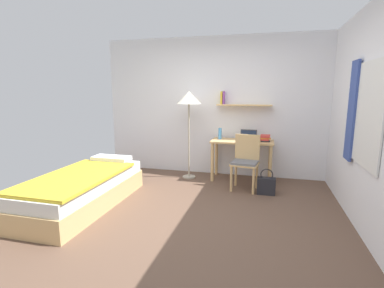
{
  "coord_description": "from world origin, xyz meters",
  "views": [
    {
      "loc": [
        0.93,
        -3.4,
        1.6
      ],
      "look_at": [
        -0.1,
        0.51,
        0.85
      ],
      "focal_mm": 26.74,
      "sensor_mm": 36.0,
      "label": 1
    }
  ],
  "objects": [
    {
      "name": "desk",
      "position": [
        0.52,
        1.7,
        0.59
      ],
      "size": [
        1.09,
        0.52,
        0.73
      ],
      "color": "tan",
      "rests_on": "ground_plane"
    },
    {
      "name": "bed",
      "position": [
        -1.53,
        -0.08,
        0.24
      ],
      "size": [
        0.9,
        2.04,
        0.54
      ],
      "color": "tan",
      "rests_on": "ground_plane"
    },
    {
      "name": "book_stack",
      "position": [
        0.92,
        1.72,
        0.79
      ],
      "size": [
        0.2,
        0.26,
        0.11
      ],
      "color": "#333338",
      "rests_on": "desk"
    },
    {
      "name": "ground_plane",
      "position": [
        0.0,
        0.0,
        0.0
      ],
      "size": [
        5.28,
        5.28,
        0.0
      ],
      "primitive_type": "plane",
      "color": "brown"
    },
    {
      "name": "wall_right",
      "position": [
        2.02,
        0.01,
        1.3
      ],
      "size": [
        0.1,
        4.4,
        2.6
      ],
      "color": "white",
      "rests_on": "ground_plane"
    },
    {
      "name": "laptop",
      "position": [
        0.63,
        1.72,
        0.78
      ],
      "size": [
        0.3,
        0.21,
        0.19
      ],
      "color": "black",
      "rests_on": "desk"
    },
    {
      "name": "handbag",
      "position": [
        0.97,
        1.04,
        0.14
      ],
      "size": [
        0.28,
        0.13,
        0.41
      ],
      "color": "#232328",
      "rests_on": "ground_plane"
    },
    {
      "name": "wall_back",
      "position": [
        0.0,
        2.02,
        1.3
      ],
      "size": [
        4.4,
        0.27,
        2.6
      ],
      "color": "white",
      "rests_on": "ground_plane"
    },
    {
      "name": "desk_chair",
      "position": [
        0.63,
        1.22,
        0.5
      ],
      "size": [
        0.47,
        0.43,
        0.9
      ],
      "color": "tan",
      "rests_on": "ground_plane"
    },
    {
      "name": "standing_lamp",
      "position": [
        -0.44,
        1.59,
        1.42
      ],
      "size": [
        0.43,
        0.43,
        1.6
      ],
      "color": "#B2A893",
      "rests_on": "ground_plane"
    },
    {
      "name": "water_bottle",
      "position": [
        0.11,
        1.74,
        0.83
      ],
      "size": [
        0.06,
        0.06,
        0.2
      ],
      "primitive_type": "cylinder",
      "color": "#4C99DB",
      "rests_on": "desk"
    }
  ]
}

